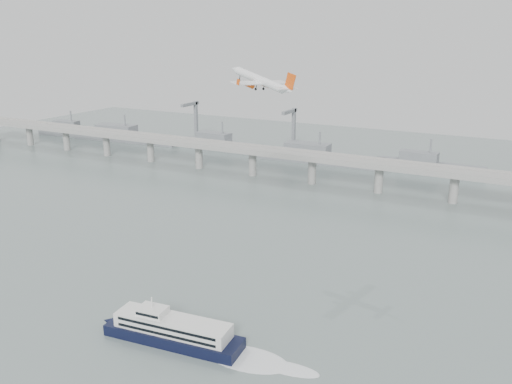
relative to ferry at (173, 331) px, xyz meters
The scene contains 5 objects.
ground 23.04m from the ferry, 106.65° to the left, with size 900.00×900.00×0.00m, color slate.
bridge 222.19m from the ferry, 91.97° to the left, with size 800.00×22.00×23.90m.
distant_fleet 329.27m from the ferry, 119.44° to the left, with size 453.00×60.90×40.00m.
ferry is the anchor object (origin of this frame).
airliner 126.82m from the ferry, 98.24° to the left, with size 40.87×37.58×13.11m.
Camera 1 is at (114.79, -161.30, 109.33)m, focal length 38.00 mm.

